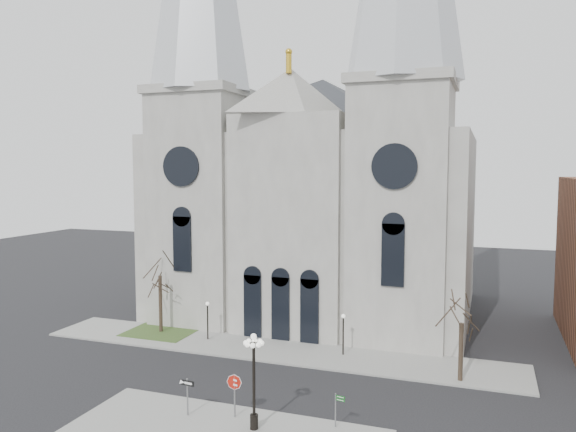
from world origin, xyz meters
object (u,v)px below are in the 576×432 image
(one_way_sign, at_px, (187,390))
(street_name_sign, at_px, (337,407))
(stop_sign, at_px, (235,387))
(globe_lamp, at_px, (254,369))

(one_way_sign, bearing_deg, street_name_sign, 15.30)
(stop_sign, relative_size, globe_lamp, 0.47)
(globe_lamp, bearing_deg, street_name_sign, 22.39)
(one_way_sign, xyz_separation_m, street_name_sign, (8.79, 1.49, -0.34))
(globe_lamp, bearing_deg, stop_sign, 148.39)
(one_way_sign, distance_m, street_name_sign, 8.92)
(stop_sign, height_order, street_name_sign, stop_sign)
(stop_sign, bearing_deg, street_name_sign, 25.21)
(stop_sign, xyz_separation_m, one_way_sign, (-2.75, -0.74, -0.32))
(stop_sign, xyz_separation_m, street_name_sign, (6.04, 0.75, -0.66))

